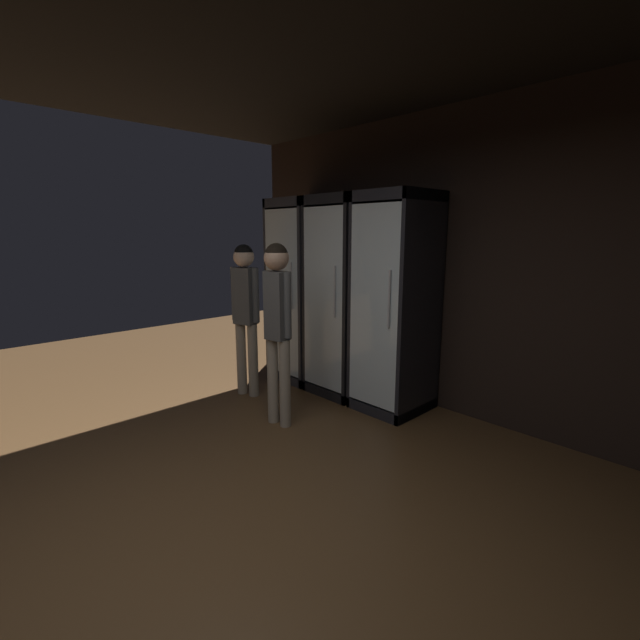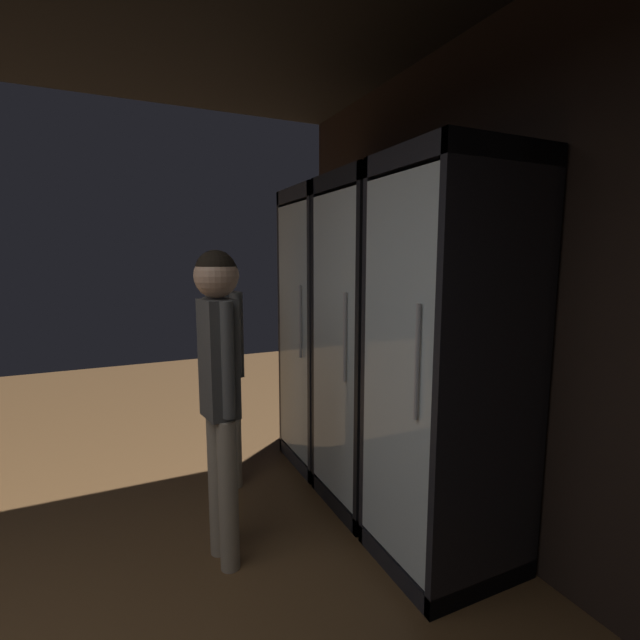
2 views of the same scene
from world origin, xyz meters
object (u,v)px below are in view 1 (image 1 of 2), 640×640
cooler_center (398,307)px  cooler_far_left (306,292)px  shopper_near (245,303)px  shopper_far (277,313)px  cooler_left (348,299)px

cooler_center → cooler_far_left: bearing=179.9°
cooler_center → shopper_near: bearing=-145.6°
shopper_far → shopper_near: bearing=165.1°
cooler_left → cooler_center: size_ratio=1.00×
cooler_left → shopper_near: (-0.62, -0.87, -0.02)m
cooler_left → cooler_center: (0.65, -0.00, -0.00)m
shopper_near → shopper_far: (0.80, -0.21, 0.04)m
cooler_far_left → cooler_center: (1.30, -0.00, -0.01)m
cooler_center → cooler_left: bearing=179.9°
cooler_far_left → cooler_center: bearing=-0.1°
shopper_near → shopper_far: 0.83m
cooler_far_left → cooler_left: size_ratio=1.00×
cooler_far_left → shopper_near: bearing=-87.9°
cooler_far_left → cooler_left: same height
cooler_center → shopper_near: (-1.27, -0.87, -0.02)m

